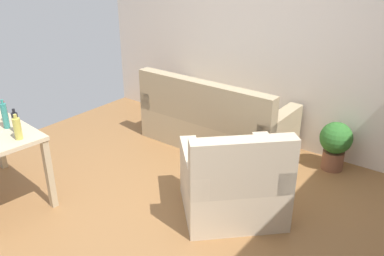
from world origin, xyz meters
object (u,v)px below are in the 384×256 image
Objects in this scene: armchair at (233,184)px; bottle_tall at (5,116)px; bottle_squat at (17,128)px; couch at (215,123)px; bottle_dark at (16,122)px; bottle_red at (5,113)px; potted_plant at (335,143)px.

armchair is 4.31× the size of bottle_tall.
bottle_tall is 0.32m from bottle_squat.
couch is at bearing 66.87° from bottle_tall.
bottle_red is at bearing 167.22° from bottle_dark.
potted_plant is (1.43, 0.31, 0.02)m from couch.
bottle_dark is at bearing -12.78° from bottle_red.
bottle_tall is at bearing -15.48° from armchair.
bottle_dark is (-1.73, -1.05, 0.54)m from armchair.
bottle_dark is at bearing 70.60° from couch.
bottle_squat reaches higher than bottle_dark.
couch is at bearing 74.62° from bottle_squat.
couch is at bearing -167.63° from potted_plant.
bottle_squat is at bearing -17.39° from bottle_red.
armchair is at bearing 35.43° from bottle_squat.
bottle_squat is at bearing 74.62° from couch.
bottle_dark is (0.29, -0.07, 0.01)m from bottle_red.
bottle_red reaches higher than couch.
bottle_tall is at bearing -133.46° from potted_plant.
bottle_tall is at bearing -177.95° from bottle_dark.
potted_plant is at bearing -167.63° from couch.
potted_plant is at bearing 46.54° from bottle_tall.
bottle_tall reaches higher than potted_plant.
bottle_squat reaches higher than bottle_red.
bottle_red is (-2.48, -2.41, 0.52)m from potted_plant.
armchair is 2.10m from bottle_dark.
potted_plant is 2.40× the size of bottle_squat.
bottle_tall is (-1.89, -1.06, 0.57)m from armchair.
couch is 1.47m from armchair.
couch is 3.29× the size of potted_plant.
potted_plant is 2.61× the size of bottle_red.
potted_plant is at bearing 51.31° from bottle_squat.
couch is at bearing -93.61° from armchair.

